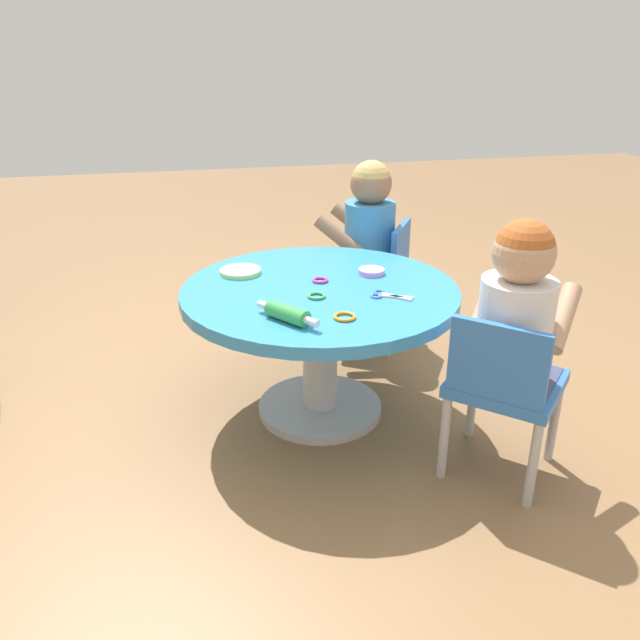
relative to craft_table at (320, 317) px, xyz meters
name	(u,v)px	position (x,y,z in m)	size (l,w,h in m)	color
ground_plane	(320,410)	(0.00, 0.00, -0.37)	(10.00, 10.00, 0.00)	olive
craft_table	(320,317)	(0.00, 0.00, 0.00)	(0.92, 0.92, 0.48)	silver
child_chair_left	(503,386)	(-0.47, -0.44, -0.06)	(0.42, 0.42, 0.54)	#B7B7BC
seated_child_left	(517,309)	(-0.44, -0.46, 0.16)	(0.44, 0.43, 0.51)	#3F4772
child_chair_right	(376,276)	(0.53, -0.37, -0.06)	(0.41, 0.41, 0.54)	#B7B7BC
seated_child_right	(369,223)	(0.55, -0.33, 0.16)	(0.41, 0.44, 0.51)	#3F4772
rolling_pin	(287,313)	(-0.25, 0.15, 0.13)	(0.20, 0.15, 0.05)	green
craft_scissors	(386,295)	(-0.13, -0.19, 0.11)	(0.12, 0.14, 0.01)	silver
playdough_blob_0	(371,271)	(0.09, -0.21, 0.12)	(0.09, 0.09, 0.02)	#CC99E5
playdough_blob_1	(240,271)	(0.19, 0.24, 0.12)	(0.14, 0.14, 0.02)	#B2E58C
cookie_cutter_0	(317,296)	(-0.09, 0.03, 0.11)	(0.06, 0.06, 0.01)	#4CB259
cookie_cutter_1	(320,280)	(0.05, -0.01, 0.11)	(0.06, 0.06, 0.01)	#D83FA5
cookie_cutter_2	(345,317)	(-0.27, -0.01, 0.11)	(0.07, 0.07, 0.01)	orange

